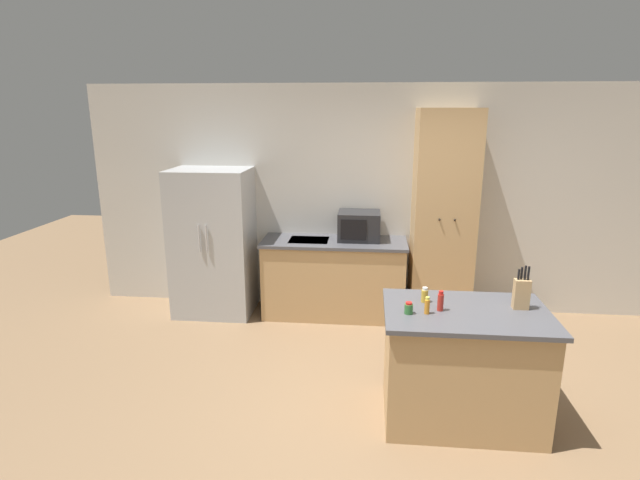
{
  "coord_description": "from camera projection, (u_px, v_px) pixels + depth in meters",
  "views": [
    {
      "loc": [
        -0.33,
        -3.4,
        2.33
      ],
      "look_at": [
        -0.81,
        1.4,
        1.05
      ],
      "focal_mm": 28.0,
      "sensor_mm": 36.0,
      "label": 1
    }
  ],
  "objects": [
    {
      "name": "wall_back",
      "position": [
        398.0,
        200.0,
        5.75
      ],
      "size": [
        7.2,
        0.06,
        2.6
      ],
      "color": "beige",
      "rests_on": "ground_plane"
    },
    {
      "name": "knife_block",
      "position": [
        521.0,
        293.0,
        3.66
      ],
      "size": [
        0.11,
        0.07,
        0.33
      ],
      "color": "tan",
      "rests_on": "kitchen_island"
    },
    {
      "name": "kitchen_island",
      "position": [
        463.0,
        365.0,
        3.77
      ],
      "size": [
        1.2,
        0.81,
        0.89
      ],
      "color": "tan",
      "rests_on": "ground_plane"
    },
    {
      "name": "ground_plane",
      "position": [
        406.0,
        421.0,
        3.84
      ],
      "size": [
        14.0,
        14.0,
        0.0
      ],
      "primitive_type": "plane",
      "color": "#846647"
    },
    {
      "name": "microwave",
      "position": [
        359.0,
        226.0,
        5.61
      ],
      "size": [
        0.47,
        0.41,
        0.32
      ],
      "color": "#232326",
      "rests_on": "back_counter"
    },
    {
      "name": "pantry_cabinet",
      "position": [
        443.0,
        218.0,
        5.44
      ],
      "size": [
        0.65,
        0.58,
        2.33
      ],
      "color": "tan",
      "rests_on": "ground_plane"
    },
    {
      "name": "spice_bottle_amber_oil",
      "position": [
        441.0,
        301.0,
        3.64
      ],
      "size": [
        0.04,
        0.04,
        0.15
      ],
      "color": "#B2281E",
      "rests_on": "kitchen_island"
    },
    {
      "name": "back_counter",
      "position": [
        334.0,
        278.0,
        5.72
      ],
      "size": [
        1.63,
        0.63,
        0.89
      ],
      "color": "tan",
      "rests_on": "ground_plane"
    },
    {
      "name": "spice_bottle_green_herb",
      "position": [
        409.0,
        308.0,
        3.59
      ],
      "size": [
        0.06,
        0.06,
        0.09
      ],
      "color": "#337033",
      "rests_on": "kitchen_island"
    },
    {
      "name": "spice_bottle_short_red",
      "position": [
        425.0,
        295.0,
        3.8
      ],
      "size": [
        0.05,
        0.05,
        0.12
      ],
      "color": "gold",
      "rests_on": "kitchen_island"
    },
    {
      "name": "spice_bottle_tall_dark",
      "position": [
        427.0,
        306.0,
        3.58
      ],
      "size": [
        0.04,
        0.04,
        0.13
      ],
      "color": "orange",
      "rests_on": "kitchen_island"
    },
    {
      "name": "refrigerator",
      "position": [
        213.0,
        242.0,
        5.72
      ],
      "size": [
        0.88,
        0.69,
        1.68
      ],
      "color": "#B7BABC",
      "rests_on": "ground_plane"
    }
  ]
}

